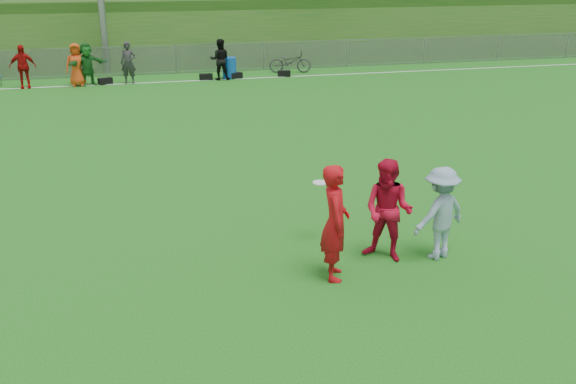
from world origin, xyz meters
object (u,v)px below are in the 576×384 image
object	(u,v)px
player_red_left	(335,222)
player_blue	(440,213)
player_red_center	(388,211)
recycling_bin	(229,68)
bicycle	(290,62)
frisbee	(320,183)

from	to	relation	value
player_red_left	player_blue	xyz separation A→B (m)	(1.94, 0.26, -0.14)
player_red_center	player_red_left	bearing A→B (deg)	-117.06
player_red_center	player_blue	bearing A→B (deg)	31.80
player_red_left	player_red_center	world-z (taller)	player_red_left
recycling_bin	player_red_center	bearing A→B (deg)	-90.88
bicycle	recycling_bin	bearing A→B (deg)	118.05
player_red_center	bicycle	distance (m)	19.17
recycling_bin	bicycle	size ratio (longest dim) A/B	0.48
player_red_left	bicycle	xyz separation A→B (m)	(4.22, 19.31, -0.45)
player_red_left	recycling_bin	xyz separation A→B (m)	(1.34, 18.54, -0.50)
player_red_left	bicycle	bearing A→B (deg)	1.16
player_blue	bicycle	distance (m)	19.19
frisbee	recycling_bin	bearing A→B (deg)	86.15
bicycle	player_blue	bearing A→B (deg)	-173.84
recycling_bin	player_red_left	bearing A→B (deg)	-94.14
player_red_left	player_red_center	xyz separation A→B (m)	(1.06, 0.41, -0.07)
player_red_left	player_red_center	size ratio (longest dim) A/B	1.07
player_red_center	player_blue	size ratio (longest dim) A/B	1.09
player_red_left	frisbee	xyz separation A→B (m)	(0.19, 1.44, 0.15)
player_red_center	frisbee	world-z (taller)	player_red_center
recycling_bin	player_blue	bearing A→B (deg)	-88.13
frisbee	bicycle	world-z (taller)	frisbee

